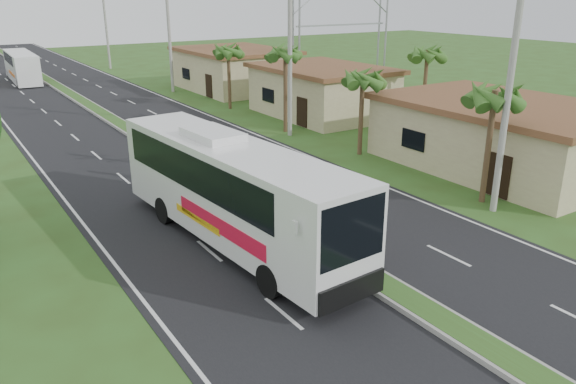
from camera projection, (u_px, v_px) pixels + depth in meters
ground at (374, 282)px, 18.23m from camera, size 180.00×180.00×0.00m
road_asphalt at (155, 147)px, 34.01m from camera, size 14.00×160.00×0.02m
median_strip at (155, 145)px, 33.98m from camera, size 1.20×160.00×0.18m
lane_edge_left at (37, 164)px, 30.58m from camera, size 0.12×160.00×0.01m
lane_edge_right at (251, 133)px, 37.45m from camera, size 0.12×160.00×0.01m
shop_near at (502, 135)px, 29.54m from camera, size 8.60×12.60×3.52m
shop_mid at (322, 91)px, 42.14m from camera, size 7.60×10.60×3.67m
shop_far at (235, 69)px, 53.16m from camera, size 8.60×11.60×3.82m
palm_verge_a at (495, 96)px, 23.60m from camera, size 2.40×2.40×5.45m
palm_verge_b at (363, 78)px, 31.04m from camera, size 2.40×2.40×5.05m
palm_verge_c at (285, 54)px, 36.00m from camera, size 2.40×2.40×5.85m
palm_verge_d at (228, 51)px, 43.55m from camera, size 2.40×2.40×5.25m
palm_behind_shop at (427, 54)px, 37.37m from camera, size 2.40×2.40×5.65m
utility_pole_a at (510, 78)px, 22.24m from camera, size 1.60×0.28×11.00m
utility_pole_b at (290, 37)px, 34.66m from camera, size 3.20×0.28×12.00m
utility_pole_c at (169, 29)px, 50.66m from camera, size 1.60×0.28×11.00m
utility_pole_d at (106, 22)px, 66.53m from camera, size 1.60×0.28×10.50m
billboard_lattice at (342, 15)px, 50.87m from camera, size 10.18×1.18×12.07m
coach_bus_main at (231, 186)px, 20.34m from camera, size 3.55×12.81×4.09m
coach_bus_far at (22, 65)px, 57.77m from camera, size 2.56×10.34×2.99m
motorcyclist at (162, 166)px, 27.47m from camera, size 1.68×0.94×2.24m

